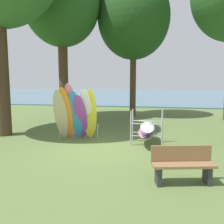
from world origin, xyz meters
TOP-DOWN VIEW (x-y plane):
  - ground_plane at (0.00, 0.00)m, footprint 80.00×80.00m
  - lake_water at (0.00, 30.69)m, footprint 80.00×36.00m
  - tree_mid_behind at (0.27, 7.85)m, footprint 4.51×4.51m
  - tree_far_left_back at (-3.77, 6.12)m, footprint 4.52×4.52m
  - leaning_board_pile at (-1.20, 0.89)m, footprint 1.74×1.18m
  - board_storage_rack at (1.57, 0.86)m, footprint 1.15×2.13m
  - park_bench at (2.54, -2.47)m, footprint 1.46×0.72m

SIDE VIEW (x-z plane):
  - ground_plane at x=0.00m, z-range 0.00..0.00m
  - lake_water at x=0.00m, z-range 0.00..0.10m
  - park_bench at x=2.54m, z-range 0.03..0.88m
  - board_storage_rack at x=1.57m, z-range -0.10..1.15m
  - leaning_board_pile at x=-1.20m, z-range -0.11..2.13m
  - tree_mid_behind at x=0.27m, z-range 1.78..10.57m
  - tree_far_left_back at x=-3.77m, z-range 2.07..11.54m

